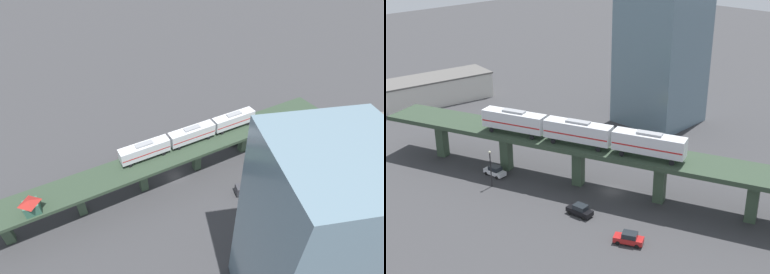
# 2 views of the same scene
# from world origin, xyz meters

# --- Properties ---
(ground_plane) EXTENTS (400.00, 400.00, 0.00)m
(ground_plane) POSITION_xyz_m (0.00, 0.00, 0.00)
(ground_plane) COLOR #38383A
(elevated_viaduct) EXTENTS (38.78, 89.49, 8.32)m
(elevated_viaduct) POSITION_xyz_m (0.06, -0.18, 7.12)
(elevated_viaduct) COLOR #2C3D2C
(elevated_viaduct) RESTS_ON ground
(subway_train) EXTENTS (15.12, 35.98, 4.45)m
(subway_train) POSITION_xyz_m (-3.31, 5.11, 10.86)
(subway_train) COLOR silver
(subway_train) RESTS_ON elevated_viaduct
(street_car_white) EXTENTS (2.30, 4.56, 1.89)m
(street_car_white) POSITION_xyz_m (-10.59, 19.61, 0.94)
(street_car_white) COLOR silver
(street_car_white) RESTS_ON ground
(street_car_black) EXTENTS (2.33, 4.57, 1.89)m
(street_car_black) POSITION_xyz_m (-9.77, -1.61, 0.94)
(street_car_black) COLOR black
(street_car_black) RESTS_ON ground
(street_car_red) EXTENTS (3.55, 4.74, 1.89)m
(street_car_red) POSITION_xyz_m (-10.58, -12.46, 0.94)
(street_car_red) COLOR #AD1E1E
(street_car_red) RESTS_ON ground
(delivery_truck) EXTENTS (2.57, 7.27, 3.20)m
(delivery_truck) POSITION_xyz_m (8.53, 17.57, 1.76)
(delivery_truck) COLOR #333338
(delivery_truck) RESTS_ON ground
(street_lamp) EXTENTS (0.44, 0.44, 6.94)m
(street_lamp) POSITION_xyz_m (-13.65, 16.56, 4.11)
(street_lamp) COLOR black
(street_lamp) RESTS_ON ground
(warehouse_building) EXTENTS (29.79, 14.46, 6.80)m
(warehouse_building) POSITION_xyz_m (5.03, 64.79, 3.41)
(warehouse_building) COLOR beige
(warehouse_building) RESTS_ON ground
(office_tower) EXTENTS (16.00, 16.00, 36.00)m
(office_tower) POSITION_xyz_m (34.18, 15.39, 18.00)
(office_tower) COLOR slate
(office_tower) RESTS_ON ground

